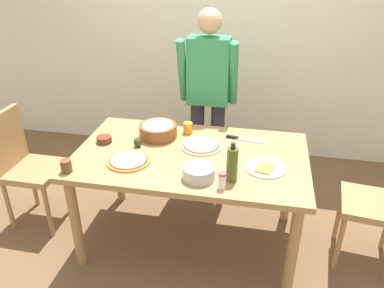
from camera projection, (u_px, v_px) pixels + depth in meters
name	position (u px, v px, depth m)	size (l,w,h in m)	color
ground	(191.00, 238.00, 2.99)	(8.00, 8.00, 0.00)	brown
wall_back	(222.00, 29.00, 3.78)	(5.60, 0.10, 2.60)	silver
dining_table	(191.00, 165.00, 2.68)	(1.60, 0.96, 0.76)	#A37A4C
person_cook	(208.00, 92.00, 3.21)	(0.49, 0.25, 1.62)	#2D2D38
chair_wooden_left	(24.00, 162.00, 2.97)	(0.40, 0.40, 0.95)	#A37A4C
pizza_raw_on_board	(201.00, 145.00, 2.73)	(0.30, 0.30, 0.02)	beige
pizza_cooked_on_tray	(128.00, 161.00, 2.53)	(0.29, 0.29, 0.02)	#C67A33
plate_with_slice	(265.00, 168.00, 2.45)	(0.26, 0.26, 0.02)	white
popcorn_bowl	(158.00, 129.00, 2.84)	(0.28, 0.28, 0.11)	brown
mixing_bowl_steel	(199.00, 172.00, 2.34)	(0.20, 0.20, 0.08)	#B7B7BC
small_sauce_bowl	(104.00, 139.00, 2.78)	(0.11, 0.11, 0.06)	#4C2D1E
olive_oil_bottle	(232.00, 164.00, 2.29)	(0.07, 0.07, 0.26)	#47561E
cup_orange	(188.00, 128.00, 2.91)	(0.07, 0.07, 0.09)	orange
cup_small_brown	(66.00, 166.00, 2.41)	(0.07, 0.07, 0.09)	brown
salt_shaker	(222.00, 181.00, 2.24)	(0.04, 0.04, 0.11)	white
chef_knife	(240.00, 139.00, 2.83)	(0.29, 0.07, 0.02)	silver
avocado	(138.00, 142.00, 2.71)	(0.06, 0.06, 0.07)	#2D4219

